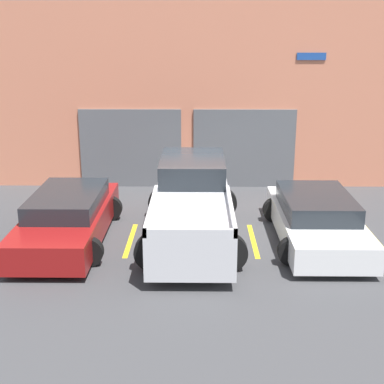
# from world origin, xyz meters

# --- Properties ---
(ground_plane) EXTENTS (28.00, 28.00, 0.00)m
(ground_plane) POSITION_xyz_m (0.00, 0.00, 0.00)
(ground_plane) COLOR #3D3D3F
(shophouse_building) EXTENTS (13.25, 0.68, 5.84)m
(shophouse_building) POSITION_xyz_m (-0.01, 3.29, 2.87)
(shophouse_building) COLOR #D17A5B
(shophouse_building) RESTS_ON ground
(pickup_truck) EXTENTS (2.44, 5.53, 1.75)m
(pickup_truck) POSITION_xyz_m (0.00, -1.50, 0.84)
(pickup_truck) COLOR silver
(pickup_truck) RESTS_ON ground
(sedan_white) EXTENTS (2.27, 4.54, 1.17)m
(sedan_white) POSITION_xyz_m (3.04, -1.76, 0.56)
(sedan_white) COLOR white
(sedan_white) RESTS_ON ground
(sedan_side) EXTENTS (2.23, 4.80, 1.21)m
(sedan_side) POSITION_xyz_m (-3.04, -1.76, 0.58)
(sedan_side) COLOR maroon
(sedan_side) RESTS_ON ground
(parking_stripe_far_left) EXTENTS (0.12, 2.20, 0.01)m
(parking_stripe_far_left) POSITION_xyz_m (-4.56, -1.79, 0.00)
(parking_stripe_far_left) COLOR gold
(parking_stripe_far_left) RESTS_ON ground
(parking_stripe_left) EXTENTS (0.12, 2.20, 0.01)m
(parking_stripe_left) POSITION_xyz_m (-1.52, -1.79, 0.00)
(parking_stripe_left) COLOR gold
(parking_stripe_left) RESTS_ON ground
(parking_stripe_centre) EXTENTS (0.12, 2.20, 0.01)m
(parking_stripe_centre) POSITION_xyz_m (1.52, -1.79, 0.00)
(parking_stripe_centre) COLOR gold
(parking_stripe_centre) RESTS_ON ground
(parking_stripe_right) EXTENTS (0.12, 2.20, 0.01)m
(parking_stripe_right) POSITION_xyz_m (4.56, -1.79, 0.00)
(parking_stripe_right) COLOR gold
(parking_stripe_right) RESTS_ON ground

